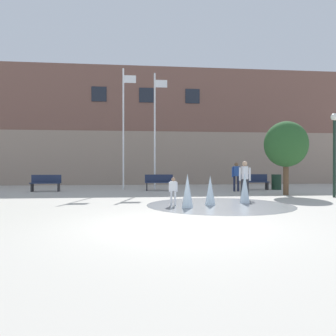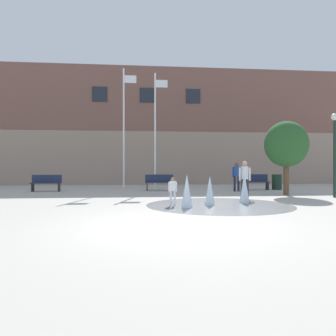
{
  "view_description": "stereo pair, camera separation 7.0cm",
  "coord_description": "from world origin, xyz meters",
  "px_view_note": "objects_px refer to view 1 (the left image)",
  "views": [
    {
      "loc": [
        -0.92,
        -7.47,
        1.37
      ],
      "look_at": [
        0.63,
        7.48,
        1.3
      ],
      "focal_mm": 35.0,
      "sensor_mm": 36.0,
      "label": 1
    },
    {
      "loc": [
        -0.85,
        -7.48,
        1.37
      ],
      "look_at": [
        0.63,
        7.48,
        1.3
      ],
      "focal_mm": 35.0,
      "sensor_mm": 36.0,
      "label": 2
    }
  ],
  "objects_px": {
    "park_bench_far_left": "(46,183)",
    "park_bench_under_right_flagpole": "(255,182)",
    "trash_can": "(276,182)",
    "street_tree_near_building": "(286,144)",
    "adult_near_bench": "(245,177)",
    "park_bench_center": "(159,182)",
    "flagpole_right": "(155,127)",
    "adult_in_red": "(236,174)",
    "child_with_pink_shirt": "(173,189)",
    "lamp_post_right_lane": "(334,142)",
    "flagpole_left": "(124,125)"
  },
  "relations": [
    {
      "from": "park_bench_center",
      "to": "flagpole_right",
      "type": "distance_m",
      "value": 3.43
    },
    {
      "from": "trash_can",
      "to": "street_tree_near_building",
      "type": "xyz_separation_m",
      "value": [
        -1.1,
        -3.51,
        1.98
      ]
    },
    {
      "from": "street_tree_near_building",
      "to": "child_with_pink_shirt",
      "type": "bearing_deg",
      "value": -148.11
    },
    {
      "from": "child_with_pink_shirt",
      "to": "street_tree_near_building",
      "type": "distance_m",
      "value": 7.18
    },
    {
      "from": "park_bench_far_left",
      "to": "adult_near_bench",
      "type": "height_order",
      "value": "adult_near_bench"
    },
    {
      "from": "adult_in_red",
      "to": "lamp_post_right_lane",
      "type": "distance_m",
      "value": 5.27
    },
    {
      "from": "adult_near_bench",
      "to": "trash_can",
      "type": "bearing_deg",
      "value": 149.44
    },
    {
      "from": "park_bench_under_right_flagpole",
      "to": "street_tree_near_building",
      "type": "bearing_deg",
      "value": -86.57
    },
    {
      "from": "park_bench_center",
      "to": "trash_can",
      "type": "xyz_separation_m",
      "value": [
        6.95,
        0.03,
        -0.03
      ]
    },
    {
      "from": "adult_near_bench",
      "to": "trash_can",
      "type": "relative_size",
      "value": 1.77
    },
    {
      "from": "park_bench_center",
      "to": "trash_can",
      "type": "relative_size",
      "value": 1.78
    },
    {
      "from": "park_bench_far_left",
      "to": "street_tree_near_building",
      "type": "bearing_deg",
      "value": -15.96
    },
    {
      "from": "park_bench_center",
      "to": "adult_in_red",
      "type": "distance_m",
      "value": 4.33
    },
    {
      "from": "park_bench_under_right_flagpole",
      "to": "flagpole_right",
      "type": "height_order",
      "value": "flagpole_right"
    },
    {
      "from": "adult_in_red",
      "to": "lamp_post_right_lane",
      "type": "relative_size",
      "value": 0.43
    },
    {
      "from": "lamp_post_right_lane",
      "to": "park_bench_far_left",
      "type": "bearing_deg",
      "value": 160.5
    },
    {
      "from": "park_bench_far_left",
      "to": "adult_in_red",
      "type": "bearing_deg",
      "value": -5.27
    },
    {
      "from": "flagpole_left",
      "to": "park_bench_far_left",
      "type": "bearing_deg",
      "value": -165.01
    },
    {
      "from": "park_bench_under_right_flagpole",
      "to": "park_bench_center",
      "type": "bearing_deg",
      "value": -179.76
    },
    {
      "from": "park_bench_center",
      "to": "lamp_post_right_lane",
      "type": "height_order",
      "value": "lamp_post_right_lane"
    },
    {
      "from": "park_bench_center",
      "to": "flagpole_right",
      "type": "height_order",
      "value": "flagpole_right"
    },
    {
      "from": "adult_near_bench",
      "to": "flagpole_right",
      "type": "xyz_separation_m",
      "value": [
        -3.32,
        6.43,
        2.79
      ]
    },
    {
      "from": "street_tree_near_building",
      "to": "park_bench_far_left",
      "type": "bearing_deg",
      "value": 164.04
    },
    {
      "from": "adult_in_red",
      "to": "park_bench_under_right_flagpole",
      "type": "bearing_deg",
      "value": 38.59
    },
    {
      "from": "street_tree_near_building",
      "to": "adult_in_red",
      "type": "bearing_deg",
      "value": 123.6
    },
    {
      "from": "flagpole_left",
      "to": "trash_can",
      "type": "distance_m",
      "value": 9.64
    },
    {
      "from": "trash_can",
      "to": "street_tree_near_building",
      "type": "height_order",
      "value": "street_tree_near_building"
    },
    {
      "from": "child_with_pink_shirt",
      "to": "park_bench_center",
      "type": "bearing_deg",
      "value": 112.2
    },
    {
      "from": "park_bench_under_right_flagpole",
      "to": "trash_can",
      "type": "xyz_separation_m",
      "value": [
        1.31,
        0.0,
        -0.03
      ]
    },
    {
      "from": "lamp_post_right_lane",
      "to": "trash_can",
      "type": "distance_m",
      "value": 5.3
    },
    {
      "from": "flagpole_right",
      "to": "park_bench_far_left",
      "type": "bearing_deg",
      "value": -169.5
    },
    {
      "from": "child_with_pink_shirt",
      "to": "adult_near_bench",
      "type": "height_order",
      "value": "adult_near_bench"
    },
    {
      "from": "park_bench_far_left",
      "to": "park_bench_under_right_flagpole",
      "type": "relative_size",
      "value": 1.0
    },
    {
      "from": "park_bench_center",
      "to": "park_bench_under_right_flagpole",
      "type": "xyz_separation_m",
      "value": [
        5.64,
        0.02,
        0.0
      ]
    },
    {
      "from": "lamp_post_right_lane",
      "to": "adult_in_red",
      "type": "bearing_deg",
      "value": 129.84
    },
    {
      "from": "park_bench_far_left",
      "to": "lamp_post_right_lane",
      "type": "height_order",
      "value": "lamp_post_right_lane"
    },
    {
      "from": "adult_in_red",
      "to": "child_with_pink_shirt",
      "type": "distance_m",
      "value": 7.48
    },
    {
      "from": "park_bench_under_right_flagpole",
      "to": "trash_can",
      "type": "bearing_deg",
      "value": 0.13
    },
    {
      "from": "flagpole_left",
      "to": "trash_can",
      "type": "height_order",
      "value": "flagpole_left"
    },
    {
      "from": "park_bench_far_left",
      "to": "flagpole_left",
      "type": "height_order",
      "value": "flagpole_left"
    },
    {
      "from": "adult_in_red",
      "to": "flagpole_right",
      "type": "bearing_deg",
      "value": 157.9
    },
    {
      "from": "child_with_pink_shirt",
      "to": "street_tree_near_building",
      "type": "relative_size",
      "value": 0.28
    },
    {
      "from": "park_bench_under_right_flagpole",
      "to": "flagpole_right",
      "type": "distance_m",
      "value": 6.72
    },
    {
      "from": "park_bench_far_left",
      "to": "street_tree_near_building",
      "type": "relative_size",
      "value": 0.45
    },
    {
      "from": "child_with_pink_shirt",
      "to": "street_tree_near_building",
      "type": "height_order",
      "value": "street_tree_near_building"
    },
    {
      "from": "park_bench_far_left",
      "to": "child_with_pink_shirt",
      "type": "bearing_deg",
      "value": -49.05
    },
    {
      "from": "adult_in_red",
      "to": "street_tree_near_building",
      "type": "distance_m",
      "value": 3.34
    },
    {
      "from": "flagpole_left",
      "to": "flagpole_right",
      "type": "relative_size",
      "value": 1.03
    },
    {
      "from": "park_bench_far_left",
      "to": "adult_in_red",
      "type": "distance_m",
      "value": 10.47
    },
    {
      "from": "park_bench_under_right_flagpole",
      "to": "child_with_pink_shirt",
      "type": "height_order",
      "value": "child_with_pink_shirt"
    }
  ]
}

